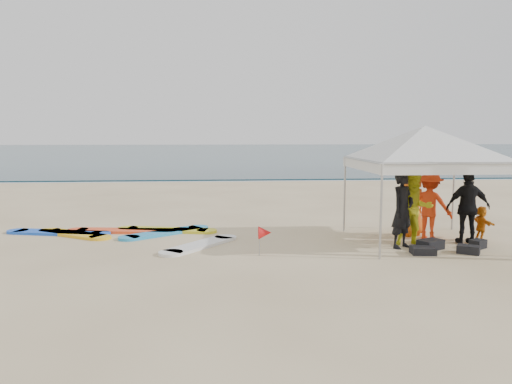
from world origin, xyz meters
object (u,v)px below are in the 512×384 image
object	(u,v)px
person_orange_a	(430,205)
marker_pennant	(265,233)
person_black_b	(468,207)
person_seated	(481,224)
person_black_a	(403,210)
person_orange_b	(412,204)
person_yellow	(415,209)
surfboard_spread	(130,234)
canopy_tent	(425,126)

from	to	relation	value
person_orange_a	marker_pennant	size ratio (longest dim) A/B	2.65
person_orange_a	person_black_b	xyz separation A→B (m)	(0.66, -0.65, 0.03)
person_seated	marker_pennant	bearing A→B (deg)	99.20
person_black_a	marker_pennant	size ratio (longest dim) A/B	2.79
person_orange_b	person_black_a	bearing A→B (deg)	36.33
person_yellow	person_black_b	distance (m)	1.34
person_orange_a	person_black_b	size ratio (longest dim) A/B	0.97
person_black_a	marker_pennant	xyz separation A→B (m)	(-3.20, -0.49, -0.39)
person_yellow	surfboard_spread	xyz separation A→B (m)	(-6.86, 1.74, -0.85)
person_orange_a	person_orange_b	xyz separation A→B (m)	(-0.30, 0.35, -0.01)
person_orange_a	person_black_b	world-z (taller)	person_black_b
person_orange_a	person_seated	xyz separation A→B (m)	(1.16, -0.38, -0.42)
person_orange_b	canopy_tent	size ratio (longest dim) A/B	0.39
surfboard_spread	person_seated	bearing A→B (deg)	-8.86
marker_pennant	person_black_a	bearing A→B (deg)	8.63
marker_pennant	surfboard_spread	size ratio (longest dim) A/B	0.11
person_black_a	surfboard_spread	xyz separation A→B (m)	(-6.50, 1.93, -0.85)
person_orange_b	canopy_tent	xyz separation A→B (m)	(-0.08, -0.78, 1.96)
person_yellow	marker_pennant	distance (m)	3.65
person_orange_b	surfboard_spread	world-z (taller)	person_orange_b
person_orange_a	person_orange_b	world-z (taller)	person_orange_a
person_orange_b	person_orange_a	bearing A→B (deg)	107.11
person_yellow	person_seated	distance (m)	1.93
person_yellow	person_orange_b	xyz separation A→B (m)	(0.38, 1.11, -0.05)
person_black_b	canopy_tent	distance (m)	2.19
person_black_b	person_orange_b	size ratio (longest dim) A/B	1.05
person_orange_b	person_black_b	bearing A→B (deg)	110.01
person_seated	canopy_tent	bearing A→B (deg)	90.20
person_orange_a	marker_pennant	world-z (taller)	person_orange_a
surfboard_spread	person_black_b	bearing A→B (deg)	-11.25
canopy_tent	person_black_b	bearing A→B (deg)	-11.96
person_orange_a	canopy_tent	bearing A→B (deg)	83.95
person_yellow	person_orange_b	distance (m)	1.17
person_black_a	canopy_tent	world-z (taller)	canopy_tent
person_black_a	person_yellow	world-z (taller)	person_black_a
person_black_b	person_yellow	bearing A→B (deg)	9.01
person_black_a	surfboard_spread	size ratio (longest dim) A/B	0.31
person_black_b	canopy_tent	world-z (taller)	canopy_tent
person_orange_a	person_black_a	bearing A→B (deg)	77.49
person_yellow	surfboard_spread	distance (m)	7.13
person_black_b	person_orange_b	distance (m)	1.38
person_seated	marker_pennant	world-z (taller)	person_seated
person_seated	marker_pennant	size ratio (longest dim) A/B	1.35
person_black_b	canopy_tent	bearing A→B (deg)	-7.65
person_black_a	person_yellow	xyz separation A→B (m)	(0.36, 0.19, -0.01)
person_orange_a	canopy_tent	distance (m)	2.03
person_orange_b	person_seated	world-z (taller)	person_orange_b
surfboard_spread	canopy_tent	bearing A→B (deg)	-11.15
person_orange_a	canopy_tent	world-z (taller)	canopy_tent
person_orange_a	surfboard_spread	world-z (taller)	person_orange_a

